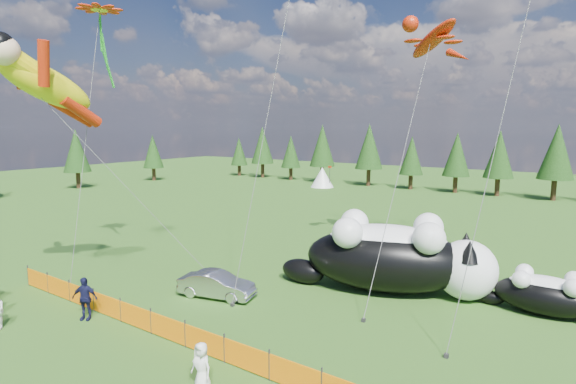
% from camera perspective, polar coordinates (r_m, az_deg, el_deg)
% --- Properties ---
extents(ground, '(160.00, 160.00, 0.00)m').
position_cam_1_polar(ground, '(21.11, -8.57, -15.11)').
color(ground, '#12370A').
rests_on(ground, ground).
extents(safety_fence, '(22.06, 0.06, 1.10)m').
position_cam_1_polar(safety_fence, '(19.03, -15.03, -16.36)').
color(safety_fence, '#262626').
rests_on(safety_fence, ground).
extents(tree_line, '(90.00, 4.00, 8.00)m').
position_cam_1_polar(tree_line, '(60.71, 21.74, 3.56)').
color(tree_line, black).
rests_on(tree_line, ground).
extents(festival_tents, '(50.00, 3.20, 2.80)m').
position_cam_1_polar(festival_tents, '(54.56, 31.71, -0.30)').
color(festival_tents, white).
rests_on(festival_tents, ground).
extents(cat_large, '(10.68, 6.19, 3.96)m').
position_cam_1_polar(cat_large, '(23.56, 13.53, -7.89)').
color(cat_large, black).
rests_on(cat_large, ground).
extents(cat_small, '(5.61, 2.05, 2.03)m').
position_cam_1_polar(cat_small, '(23.52, 30.46, -11.21)').
color(cat_small, black).
rests_on(cat_small, ground).
extents(car, '(4.05, 2.28, 1.26)m').
position_cam_1_polar(car, '(22.88, -9.03, -11.54)').
color(car, '#B7B8BC').
rests_on(car, ground).
extents(spectator_c, '(1.25, 1.06, 1.91)m').
position_cam_1_polar(spectator_c, '(21.93, -24.41, -12.20)').
color(spectator_c, '#131435').
rests_on(spectator_c, ground).
extents(spectator_e, '(0.78, 0.51, 1.58)m').
position_cam_1_polar(spectator_e, '(15.57, -10.93, -20.92)').
color(spectator_e, white).
rests_on(spectator_e, ground).
extents(superhero_kite, '(8.01, 8.45, 13.91)m').
position_cam_1_polar(superhero_kite, '(24.49, -28.39, 11.95)').
color(superhero_kite, '#D9CD0B').
rests_on(superhero_kite, ground).
extents(gecko_kite, '(6.61, 13.64, 16.91)m').
position_cam_1_polar(gecko_kite, '(29.15, 17.93, 17.94)').
color(gecko_kite, '#BA2209').
rests_on(gecko_kite, ground).
extents(flower_kite, '(3.26, 5.28, 14.99)m').
position_cam_1_polar(flower_kite, '(27.77, -22.82, 20.26)').
color(flower_kite, '#BA2209').
rests_on(flower_kite, ground).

